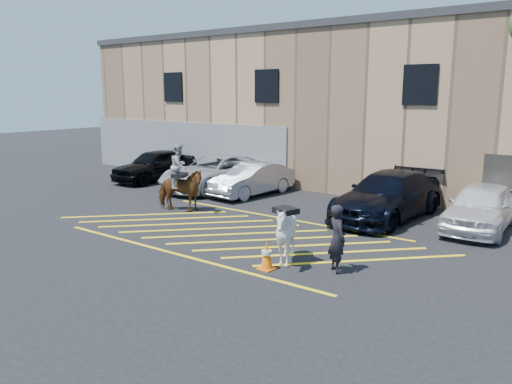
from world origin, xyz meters
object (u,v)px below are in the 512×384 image
Objects in this scene: car_white_pickup at (216,172)px; car_white_suv at (481,207)px; car_blue_suv at (388,196)px; handler at (337,238)px; saddled_white at (286,234)px; mounted_bay at (180,184)px; car_silver_sedan at (252,179)px; traffic_cone at (267,255)px; car_black_suv at (155,165)px.

car_white_suv is at bearing 4.88° from car_white_pickup.
car_blue_suv is at bearing -174.79° from car_white_suv.
saddled_white is at bearing 48.29° from handler.
mounted_bay reaches higher than car_white_pickup.
mounted_bay is (-6.55, -3.56, 0.21)m from car_blue_suv.
saddled_white reaches higher than car_silver_sedan.
traffic_cone is (-3.37, -7.06, -0.38)m from car_white_suv.
mounted_bay reaches higher than handler.
car_white_suv reaches higher than traffic_cone.
car_blue_suv is 1.26× the size of car_white_suv.
traffic_cone is (-0.14, -0.63, -0.43)m from saddled_white.
car_blue_suv reaches higher than saddled_white.
handler reaches higher than car_blue_suv.
handler is (13.27, -6.26, 0.06)m from car_black_suv.
car_white_suv is at bearing 0.03° from car_black_suv.
mounted_bay reaches higher than car_white_suv.
saddled_white is (-3.24, -6.43, 0.05)m from car_white_suv.
car_white_pickup reaches higher than car_silver_sedan.
mounted_bay is (-0.36, -3.93, 0.33)m from car_silver_sedan.
car_blue_suv is 3.16× the size of saddled_white.
mounted_bay reaches higher than traffic_cone.
car_black_suv is 3.92m from car_white_pickup.
car_silver_sedan is at bearing -3.14° from handler.
car_silver_sedan is 6.20m from car_blue_suv.
handler is 1.35m from saddled_white.
car_silver_sedan is 8.77m from saddled_white.
traffic_cone is at bearing -30.83° from car_black_suv.
traffic_cone is (-0.42, -6.73, -0.43)m from car_blue_suv.
car_silver_sedan is (2.11, -0.11, -0.09)m from car_white_pickup.
car_black_suv is 2.73× the size of handler.
car_white_pickup is 1.01× the size of car_blue_suv.
traffic_cone is (-1.47, -0.89, -0.48)m from handler.
car_black_suv is 13.60m from saddled_white.
car_silver_sedan is 2.45× the size of handler.
saddled_white is (-0.28, -6.10, -0.00)m from car_blue_suv.
car_white_suv is 1.75× the size of mounted_bay.
car_white_suv is at bearing 63.27° from saddled_white.
handler is (9.35, -6.33, 0.07)m from car_white_pickup.
car_black_suv reaches higher than traffic_cone.
car_white_suv is 6.00× the size of traffic_cone.
car_white_suv is (15.18, -0.09, -0.04)m from car_black_suv.
car_black_suv is at bearing 151.39° from saddled_white.
handler is at bearing -75.47° from car_blue_suv.
car_blue_suv is 3.27× the size of handler.
car_silver_sedan is 3.96m from mounted_bay.
handler reaches higher than car_white_suv.
handler is at bearing 10.78° from saddled_white.
car_black_suv is 1.83× the size of mounted_bay.
car_blue_suv is at bearing 86.47° from traffic_cone.
car_blue_suv is (8.30, -0.48, 0.03)m from car_white_pickup.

